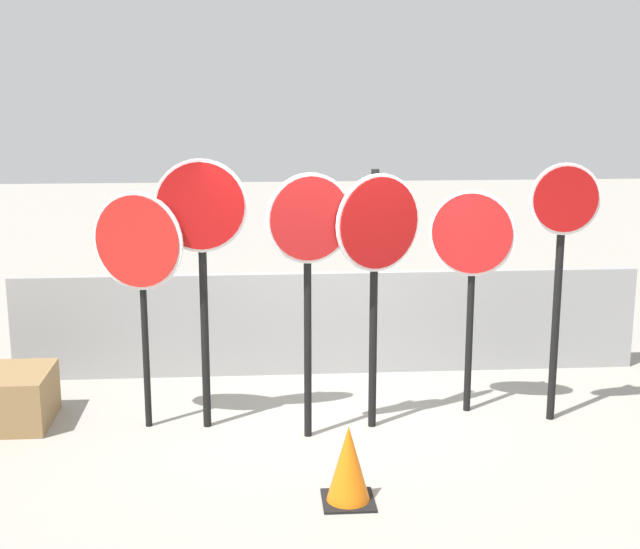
% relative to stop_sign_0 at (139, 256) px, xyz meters
% --- Properties ---
extents(ground_plane, '(40.00, 40.00, 0.00)m').
position_rel_stop_sign_0_xyz_m(ground_plane, '(1.84, -0.10, -1.65)').
color(ground_plane, gray).
extents(fence_back, '(6.88, 0.12, 1.14)m').
position_rel_stop_sign_0_xyz_m(fence_back, '(1.84, 1.48, -1.08)').
color(fence_back, gray).
rests_on(fence_back, ground).
extents(stop_sign_0, '(0.84, 0.37, 2.23)m').
position_rel_stop_sign_0_xyz_m(stop_sign_0, '(0.00, 0.00, 0.00)').
color(stop_sign_0, black).
rests_on(stop_sign_0, ground).
extents(stop_sign_1, '(0.84, 0.13, 2.53)m').
position_rel_stop_sign_0_xyz_m(stop_sign_1, '(0.57, -0.05, 0.19)').
color(stop_sign_1, black).
rests_on(stop_sign_1, ground).
extents(stop_sign_2, '(0.77, 0.26, 2.43)m').
position_rel_stop_sign_0_xyz_m(stop_sign_2, '(1.52, -0.34, 0.13)').
color(stop_sign_2, black).
rests_on(stop_sign_2, ground).
extents(stop_sign_3, '(0.80, 0.42, 2.43)m').
position_rel_stop_sign_0_xyz_m(stop_sign_3, '(2.15, -0.15, 0.10)').
color(stop_sign_3, black).
rests_on(stop_sign_3, ground).
extents(stop_sign_4, '(0.77, 0.34, 2.20)m').
position_rel_stop_sign_0_xyz_m(stop_sign_4, '(3.09, 0.18, -0.04)').
color(stop_sign_4, black).
rests_on(stop_sign_4, ground).
extents(stop_sign_5, '(0.66, 0.13, 2.47)m').
position_rel_stop_sign_0_xyz_m(stop_sign_5, '(3.86, -0.09, 0.11)').
color(stop_sign_5, black).
rests_on(stop_sign_5, ground).
extents(traffic_cone_0, '(0.41, 0.41, 0.63)m').
position_rel_stop_sign_0_xyz_m(traffic_cone_0, '(1.74, -1.62, -1.34)').
color(traffic_cone_0, black).
rests_on(traffic_cone_0, ground).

